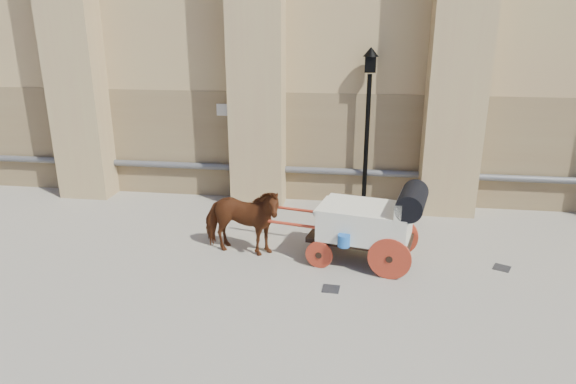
# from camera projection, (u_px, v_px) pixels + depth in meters

# --- Properties ---
(ground) EXTENTS (90.00, 90.00, 0.00)m
(ground) POSITION_uv_depth(u_px,v_px,m) (273.00, 262.00, 10.80)
(ground) COLOR gray
(ground) RESTS_ON ground
(horse) EXTENTS (1.92, 1.06, 1.54)m
(horse) POSITION_uv_depth(u_px,v_px,m) (241.00, 221.00, 10.94)
(horse) COLOR #5D2B14
(horse) RESTS_ON ground
(carriage) EXTENTS (4.10, 1.83, 1.74)m
(carriage) POSITION_uv_depth(u_px,v_px,m) (372.00, 221.00, 10.48)
(carriage) COLOR black
(carriage) RESTS_ON ground
(street_lamp) EXTENTS (0.39, 0.39, 4.20)m
(street_lamp) POSITION_uv_depth(u_px,v_px,m) (367.00, 125.00, 13.29)
(street_lamp) COLOR black
(street_lamp) RESTS_ON ground
(drain_grate_near) EXTENTS (0.34, 0.34, 0.01)m
(drain_grate_near) POSITION_uv_depth(u_px,v_px,m) (331.00, 289.00, 9.70)
(drain_grate_near) COLOR black
(drain_grate_near) RESTS_ON ground
(drain_grate_far) EXTENTS (0.42, 0.42, 0.01)m
(drain_grate_far) POSITION_uv_depth(u_px,v_px,m) (502.00, 268.00, 10.52)
(drain_grate_far) COLOR black
(drain_grate_far) RESTS_ON ground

